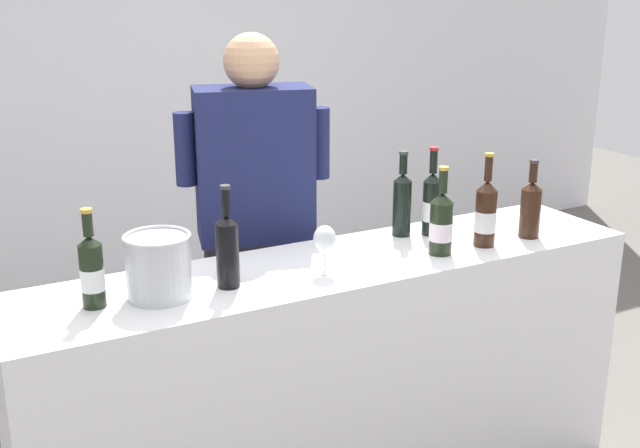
% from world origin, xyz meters
% --- Properties ---
extents(wall_back, '(8.00, 0.10, 2.80)m').
position_xyz_m(wall_back, '(0.00, 2.60, 1.40)').
color(wall_back, white).
rests_on(wall_back, ground_plane).
extents(counter, '(2.32, 0.51, 0.97)m').
position_xyz_m(counter, '(0.00, 0.00, 0.49)').
color(counter, white).
rests_on(counter, ground_plane).
extents(wine_bottle_0, '(0.07, 0.07, 0.31)m').
position_xyz_m(wine_bottle_0, '(-0.86, 0.00, 1.09)').
color(wine_bottle_0, black).
rests_on(wine_bottle_0, counter).
extents(wine_bottle_1, '(0.08, 0.08, 0.35)m').
position_xyz_m(wine_bottle_1, '(0.57, -0.10, 1.10)').
color(wine_bottle_1, black).
rests_on(wine_bottle_1, counter).
extents(wine_bottle_2, '(0.09, 0.09, 0.33)m').
position_xyz_m(wine_bottle_2, '(0.37, -0.10, 1.09)').
color(wine_bottle_2, black).
rests_on(wine_bottle_2, counter).
extents(wine_bottle_3, '(0.07, 0.07, 0.35)m').
position_xyz_m(wine_bottle_3, '(0.48, 0.10, 1.10)').
color(wine_bottle_3, black).
rests_on(wine_bottle_3, counter).
extents(wine_bottle_4, '(0.07, 0.07, 0.34)m').
position_xyz_m(wine_bottle_4, '(0.37, 0.15, 1.11)').
color(wine_bottle_4, black).
rests_on(wine_bottle_4, counter).
extents(wine_bottle_5, '(0.08, 0.08, 0.31)m').
position_xyz_m(wine_bottle_5, '(0.79, -0.10, 1.09)').
color(wine_bottle_5, black).
rests_on(wine_bottle_5, counter).
extents(wine_bottle_6, '(0.07, 0.07, 0.34)m').
position_xyz_m(wine_bottle_6, '(-0.43, -0.04, 1.10)').
color(wine_bottle_6, black).
rests_on(wine_bottle_6, counter).
extents(wine_glass, '(0.08, 0.08, 0.17)m').
position_xyz_m(wine_glass, '(-0.09, -0.07, 1.08)').
color(wine_glass, silver).
rests_on(wine_glass, counter).
extents(ice_bucket, '(0.21, 0.21, 0.21)m').
position_xyz_m(ice_bucket, '(-0.66, -0.02, 1.08)').
color(ice_bucket, silver).
rests_on(ice_bucket, counter).
extents(person_server, '(0.60, 0.35, 1.74)m').
position_xyz_m(person_server, '(-0.09, 0.53, 0.85)').
color(person_server, black).
rests_on(person_server, ground_plane).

